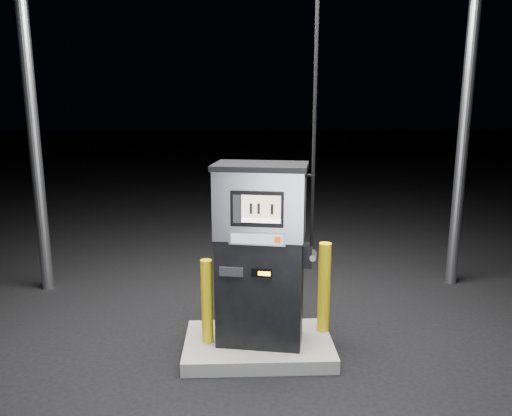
{
  "coord_description": "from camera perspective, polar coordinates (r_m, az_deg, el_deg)",
  "views": [
    {
      "loc": [
        -0.22,
        -5.0,
        2.73
      ],
      "look_at": [
        -0.03,
        0.0,
        1.62
      ],
      "focal_mm": 35.0,
      "sensor_mm": 36.0,
      "label": 1
    }
  ],
  "objects": [
    {
      "name": "bollard_left",
      "position": [
        5.41,
        -5.62,
        -10.6
      ],
      "size": [
        0.16,
        0.16,
        0.92
      ],
      "primitive_type": "cylinder",
      "rotation": [
        0.0,
        0.0,
        0.43
      ],
      "color": "#E0BE0C",
      "rests_on": "pump_island"
    },
    {
      "name": "bollard_right",
      "position": [
        5.67,
        7.78,
        -8.99
      ],
      "size": [
        0.14,
        0.14,
        1.03
      ],
      "primitive_type": "cylinder",
      "rotation": [
        0.0,
        0.0,
        -0.06
      ],
      "color": "#E0BE0C",
      "rests_on": "pump_island"
    },
    {
      "name": "ground",
      "position": [
        5.7,
        0.28,
        -16.11
      ],
      "size": [
        80.0,
        80.0,
        0.0
      ],
      "primitive_type": "plane",
      "color": "black",
      "rests_on": "ground"
    },
    {
      "name": "fuel_dispenser",
      "position": [
        5.25,
        0.56,
        -5.13
      ],
      "size": [
        1.11,
        0.73,
        4.0
      ],
      "rotation": [
        0.0,
        0.0,
        -0.18
      ],
      "color": "black",
      "rests_on": "pump_island"
    },
    {
      "name": "pump_island",
      "position": [
        5.67,
        0.28,
        -15.45
      ],
      "size": [
        1.6,
        1.0,
        0.15
      ],
      "primitive_type": "cube",
      "color": "slate",
      "rests_on": "ground"
    }
  ]
}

